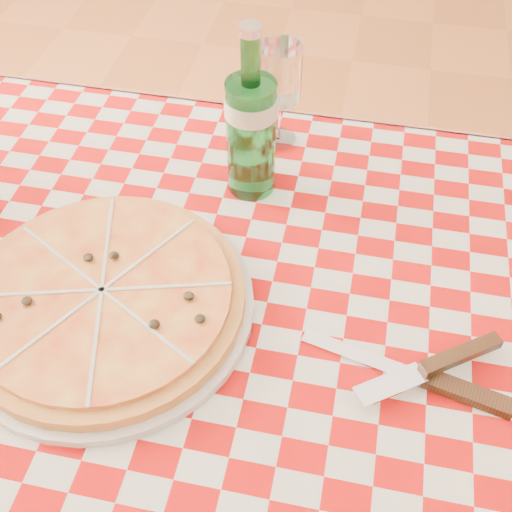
{
  "coord_description": "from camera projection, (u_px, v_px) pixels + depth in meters",
  "views": [
    {
      "loc": [
        0.09,
        -0.46,
        1.43
      ],
      "look_at": [
        -0.02,
        0.06,
        0.82
      ],
      "focal_mm": 45.0,
      "sensor_mm": 36.0,
      "label": 1
    }
  ],
  "objects": [
    {
      "name": "dining_table",
      "position": [
        261.0,
        366.0,
        0.89
      ],
      "size": [
        1.2,
        0.8,
        0.75
      ],
      "color": "brown",
      "rests_on": "ground"
    },
    {
      "name": "tablecloth",
      "position": [
        262.0,
        326.0,
        0.82
      ],
      "size": [
        1.3,
        0.9,
        0.01
      ],
      "primitive_type": "cube",
      "color": "#980909",
      "rests_on": "dining_table"
    },
    {
      "name": "pizza_plate",
      "position": [
        104.0,
        297.0,
        0.81
      ],
      "size": [
        0.47,
        0.47,
        0.05
      ],
      "primitive_type": null,
      "rotation": [
        0.0,
        0.0,
        0.27
      ],
      "color": "#C98F43",
      "rests_on": "tablecloth"
    },
    {
      "name": "water_bottle",
      "position": [
        251.0,
        114.0,
        0.88
      ],
      "size": [
        0.09,
        0.09,
        0.26
      ],
      "primitive_type": null,
      "rotation": [
        0.0,
        0.0,
        0.15
      ],
      "color": "#186225",
      "rests_on": "tablecloth"
    },
    {
      "name": "wine_glass",
      "position": [
        279.0,
        96.0,
        0.99
      ],
      "size": [
        0.09,
        0.09,
        0.17
      ],
      "primitive_type": null,
      "rotation": [
        0.0,
        0.0,
        -0.4
      ],
      "color": "white",
      "rests_on": "tablecloth"
    },
    {
      "name": "cutlery",
      "position": [
        421.0,
        373.0,
        0.75
      ],
      "size": [
        0.32,
        0.29,
        0.03
      ],
      "primitive_type": null,
      "rotation": [
        0.0,
        0.0,
        0.27
      ],
      "color": "silver",
      "rests_on": "tablecloth"
    }
  ]
}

